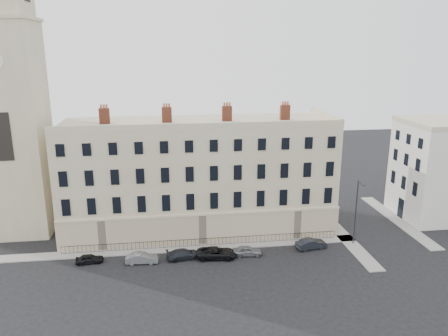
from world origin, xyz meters
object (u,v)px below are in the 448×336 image
(car_d, at_px, (217,253))
(car_e, at_px, (247,251))
(car_f, at_px, (311,244))
(car_b, at_px, (142,258))
(streetlamp, at_px, (356,210))
(car_c, at_px, (184,254))
(car_a, at_px, (90,259))

(car_d, xyz_separation_m, car_e, (3.81, 0.19, -0.06))
(car_d, bearing_deg, car_f, -79.66)
(car_d, bearing_deg, car_b, 96.43)
(car_f, relative_size, streetlamp, 0.46)
(car_c, xyz_separation_m, car_f, (16.08, 0.54, 0.05))
(streetlamp, bearing_deg, car_c, 178.66)
(car_e, xyz_separation_m, streetlamp, (14.16, 1.15, 4.18))
(car_f, bearing_deg, streetlamp, -94.97)
(car_d, height_order, streetlamp, streetlamp)
(car_e, bearing_deg, streetlamp, -80.52)
(car_a, bearing_deg, car_b, -103.68)
(car_c, height_order, car_e, car_e)
(car_a, relative_size, car_d, 0.67)
(car_a, xyz_separation_m, car_f, (27.13, 0.12, 0.11))
(car_b, height_order, streetlamp, streetlamp)
(car_d, height_order, car_e, car_d)
(car_f, bearing_deg, car_b, 83.28)
(car_d, relative_size, car_e, 1.35)
(car_b, xyz_separation_m, car_f, (21.01, 0.95, 0.03))
(car_e, distance_m, car_f, 8.36)
(car_a, bearing_deg, streetlamp, -95.00)
(streetlamp, bearing_deg, car_b, 179.05)
(car_c, bearing_deg, car_d, -103.60)
(car_b, bearing_deg, car_c, -82.85)
(car_d, bearing_deg, car_c, 90.99)
(car_a, height_order, car_b, car_b)
(car_d, relative_size, streetlamp, 0.56)
(car_d, height_order, car_f, car_d)
(car_a, distance_m, car_b, 6.18)
(car_a, bearing_deg, car_f, -95.72)
(car_b, distance_m, streetlamp, 27.19)
(car_b, bearing_deg, car_f, -84.95)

